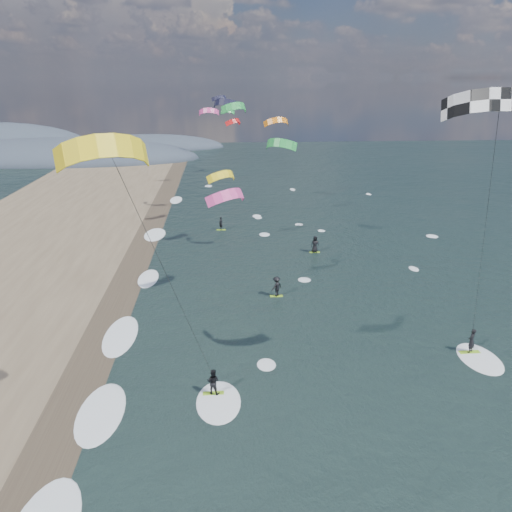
{
  "coord_description": "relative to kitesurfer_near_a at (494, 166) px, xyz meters",
  "views": [
    {
      "loc": [
        -3.16,
        -17.94,
        17.75
      ],
      "look_at": [
        -1.0,
        12.0,
        7.0
      ],
      "focal_mm": 35.0,
      "sensor_mm": 36.0,
      "label": 1
    }
  ],
  "objects": [
    {
      "name": "far_kitesurfers",
      "position": [
        -7.8,
        21.9,
        -12.74
      ],
      "size": [
        11.14,
        21.28,
        1.84
      ],
      "color": "#84BB21",
      "rests_on": "ground"
    },
    {
      "name": "bg_kite_field",
      "position": [
        -11.18,
        48.94,
        -1.62
      ],
      "size": [
        13.74,
        77.07,
        7.99
      ],
      "color": "black",
      "rests_on": "ground"
    },
    {
      "name": "kitesurfer_near_a",
      "position": [
        0.0,
        0.0,
        0.0
      ],
      "size": [
        7.88,
        8.67,
        17.7
      ],
      "color": "#84BB21",
      "rests_on": "ground"
    },
    {
      "name": "shoreline_surf",
      "position": [
        -21.2,
        8.88,
        -13.65
      ],
      "size": [
        2.4,
        79.4,
        0.11
      ],
      "color": "white",
      "rests_on": "ground"
    },
    {
      "name": "coastal_hills",
      "position": [
        -55.24,
        101.99,
        -13.65
      ],
      "size": [
        80.0,
        41.0,
        15.0
      ],
      "color": "#3D4756",
      "rests_on": "ground"
    },
    {
      "name": "ground",
      "position": [
        -10.4,
        -5.87,
        -13.65
      ],
      "size": [
        260.0,
        260.0,
        0.0
      ],
      "primitive_type": "plane",
      "color": "black",
      "rests_on": "ground"
    },
    {
      "name": "wet_sand_strip",
      "position": [
        -22.4,
        4.13,
        -13.65
      ],
      "size": [
        3.0,
        240.0,
        0.0
      ],
      "primitive_type": "cube",
      "color": "#382D23",
      "rests_on": "ground"
    },
    {
      "name": "kitesurfer_near_b",
      "position": [
        -16.6,
        -2.75,
        -3.12
      ],
      "size": [
        7.02,
        8.71,
        16.23
      ],
      "color": "#84BB21",
      "rests_on": "ground"
    }
  ]
}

